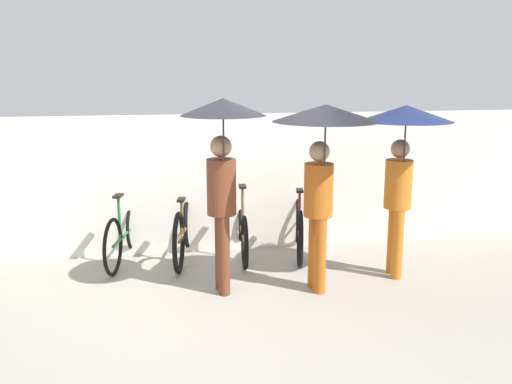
{
  "coord_description": "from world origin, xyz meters",
  "views": [
    {
      "loc": [
        -0.75,
        -5.58,
        2.46
      ],
      "look_at": [
        0.46,
        1.02,
        1.0
      ],
      "focal_mm": 40.0,
      "sensor_mm": 36.0,
      "label": 1
    }
  ],
  "objects": [
    {
      "name": "parked_bicycle_2",
      "position": [
        0.38,
        1.65,
        0.36
      ],
      "size": [
        0.44,
        1.72,
        1.06
      ],
      "rotation": [
        0.0,
        0.0,
        1.48
      ],
      "color": "black",
      "rests_on": "ground"
    },
    {
      "name": "parked_bicycle_3",
      "position": [
        1.15,
        1.59,
        0.38
      ],
      "size": [
        0.55,
        1.71,
        1.04
      ],
      "rotation": [
        0.0,
        0.0,
        1.35
      ],
      "color": "black",
      "rests_on": "ground"
    },
    {
      "name": "pedestrian_leading",
      "position": [
        -0.02,
        0.34,
        1.64
      ],
      "size": [
        0.9,
        0.9,
        2.16
      ],
      "rotation": [
        0.0,
        0.0,
        3.22
      ],
      "color": "brown",
      "rests_on": "ground"
    },
    {
      "name": "ground_plane",
      "position": [
        0.0,
        0.0,
        0.0
      ],
      "size": [
        30.0,
        30.0,
        0.0
      ],
      "primitive_type": "plane",
      "color": "gray"
    },
    {
      "name": "parked_bicycle_0",
      "position": [
        -1.15,
        1.67,
        0.37
      ],
      "size": [
        0.55,
        1.65,
        1.02
      ],
      "rotation": [
        0.0,
        0.0,
        1.34
      ],
      "color": "black",
      "rests_on": "ground"
    },
    {
      "name": "pedestrian_center",
      "position": [
        1.03,
        0.19,
        1.7
      ],
      "size": [
        1.13,
        1.13,
        2.1
      ],
      "rotation": [
        0.0,
        0.0,
        3.26
      ],
      "color": "#B25619",
      "rests_on": "ground"
    },
    {
      "name": "parked_bicycle_1",
      "position": [
        -0.38,
        1.63,
        0.39
      ],
      "size": [
        0.5,
        1.74,
        0.98
      ],
      "rotation": [
        0.0,
        0.0,
        1.38
      ],
      "color": "black",
      "rests_on": "ground"
    },
    {
      "name": "back_wall",
      "position": [
        0.0,
        1.98,
        0.93
      ],
      "size": [
        11.22,
        0.12,
        1.86
      ],
      "color": "silver",
      "rests_on": "ground"
    },
    {
      "name": "pedestrian_trailing",
      "position": [
        2.06,
        0.46,
        1.64
      ],
      "size": [
        1.04,
        1.04,
        2.06
      ],
      "rotation": [
        0.0,
        0.0,
        3.04
      ],
      "color": "#C66B1E",
      "rests_on": "ground"
    }
  ]
}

